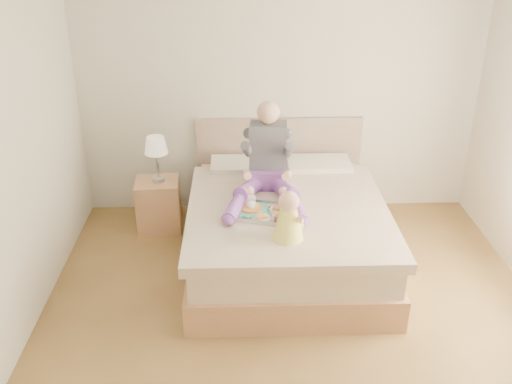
{
  "coord_description": "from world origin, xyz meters",
  "views": [
    {
      "loc": [
        -0.4,
        -3.41,
        2.85
      ],
      "look_at": [
        -0.27,
        0.84,
        0.78
      ],
      "focal_mm": 40.0,
      "sensor_mm": 36.0,
      "label": 1
    }
  ],
  "objects_px": {
    "adult": "(267,167)",
    "bed": "(285,225)",
    "tray": "(262,210)",
    "baby": "(289,219)",
    "nightstand": "(159,205)"
  },
  "relations": [
    {
      "from": "adult",
      "to": "bed",
      "type": "bearing_deg",
      "value": -30.35
    },
    {
      "from": "tray",
      "to": "baby",
      "type": "height_order",
      "value": "baby"
    },
    {
      "from": "adult",
      "to": "baby",
      "type": "distance_m",
      "value": 0.84
    },
    {
      "from": "adult",
      "to": "tray",
      "type": "distance_m",
      "value": 0.48
    },
    {
      "from": "adult",
      "to": "tray",
      "type": "height_order",
      "value": "adult"
    },
    {
      "from": "adult",
      "to": "nightstand",
      "type": "bearing_deg",
      "value": 161.3
    },
    {
      "from": "nightstand",
      "to": "adult",
      "type": "distance_m",
      "value": 1.29
    },
    {
      "from": "nightstand",
      "to": "baby",
      "type": "height_order",
      "value": "baby"
    },
    {
      "from": "tray",
      "to": "baby",
      "type": "xyz_separation_m",
      "value": [
        0.18,
        -0.4,
        0.13
      ]
    },
    {
      "from": "bed",
      "to": "tray",
      "type": "distance_m",
      "value": 0.5
    },
    {
      "from": "nightstand",
      "to": "baby",
      "type": "relative_size",
      "value": 1.3
    },
    {
      "from": "nightstand",
      "to": "tray",
      "type": "height_order",
      "value": "tray"
    },
    {
      "from": "bed",
      "to": "baby",
      "type": "bearing_deg",
      "value": -93.03
    },
    {
      "from": "bed",
      "to": "adult",
      "type": "bearing_deg",
      "value": 145.17
    },
    {
      "from": "tray",
      "to": "nightstand",
      "type": "bearing_deg",
      "value": 155.6
    }
  ]
}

